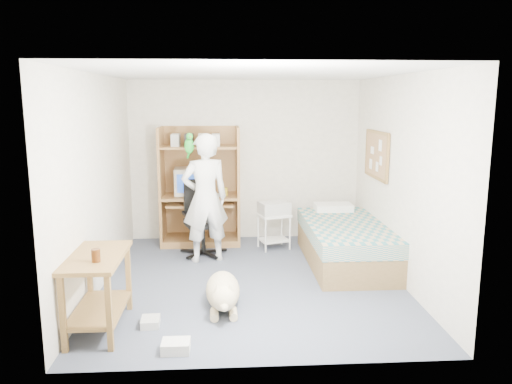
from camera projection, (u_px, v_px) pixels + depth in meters
floor at (252, 281)px, 6.15m from camera, size 4.00×4.00×0.00m
wall_back at (245, 161)px, 7.88m from camera, size 3.60×0.02×2.50m
wall_right at (400, 180)px, 6.03m from camera, size 0.02×4.00×2.50m
wall_left at (98, 183)px, 5.81m from camera, size 0.02×4.00×2.50m
ceiling at (252, 73)px, 5.69m from camera, size 3.60×4.00×0.02m
computer_hutch at (200, 191)px, 7.66m from camera, size 1.20×0.63×1.80m
bed at (345, 242)px, 6.78m from camera, size 1.02×2.02×0.66m
side_desk at (98, 281)px, 4.79m from camera, size 0.50×1.00×0.75m
corkboard at (377, 155)px, 6.87m from camera, size 0.04×0.94×0.66m
office_chair at (202, 228)px, 7.17m from camera, size 0.60×0.61×1.06m
person at (205, 198)px, 6.78m from camera, size 0.74×0.59×1.76m
parrot at (189, 144)px, 6.65m from camera, size 0.13×0.22×0.36m
dog at (223, 291)px, 5.33m from camera, size 0.39×1.14×0.43m
printer_cart at (274, 226)px, 7.43m from camera, size 0.53×0.47×0.53m
printer at (274, 208)px, 7.39m from camera, size 0.50×0.43×0.18m
crt_monitor at (189, 181)px, 7.63m from camera, size 0.45×0.47×0.40m
keyboard at (199, 202)px, 7.53m from camera, size 0.46×0.20×0.03m
pencil_cup at (225, 192)px, 7.60m from camera, size 0.08×0.08×0.12m
drink_glass at (96, 255)px, 4.53m from camera, size 0.08×0.08×0.12m
floor_box_a at (176, 346)px, 4.42m from camera, size 0.25×0.20×0.10m
floor_box_b at (151, 322)px, 4.93m from camera, size 0.19×0.23×0.08m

